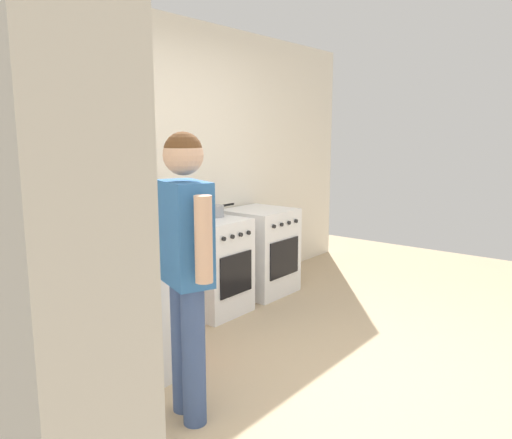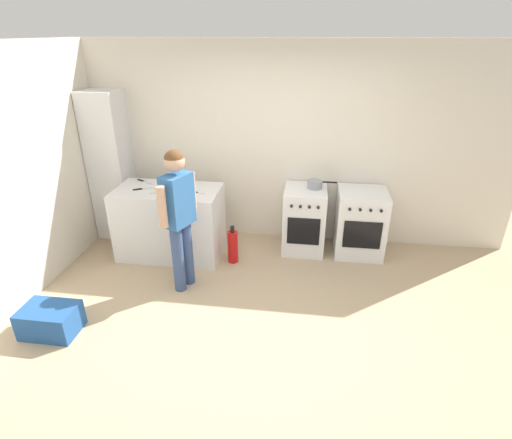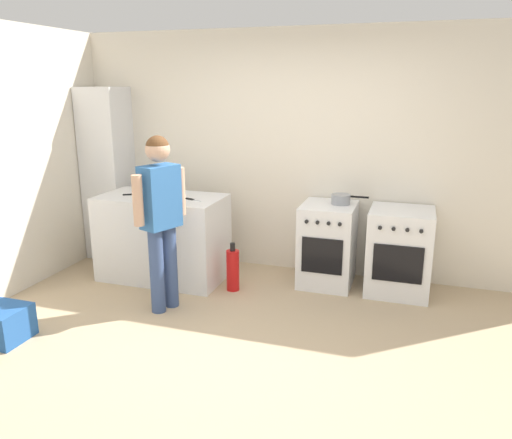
% 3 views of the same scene
% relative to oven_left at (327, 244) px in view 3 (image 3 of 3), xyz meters
% --- Properties ---
extents(ground_plane, '(8.00, 8.00, 0.00)m').
position_rel_oven_left_xyz_m(ground_plane, '(-0.35, -1.58, -0.43)').
color(ground_plane, tan).
extents(back_wall, '(6.00, 0.10, 2.60)m').
position_rel_oven_left_xyz_m(back_wall, '(-0.35, 0.37, 0.87)').
color(back_wall, silver).
rests_on(back_wall, ground).
extents(side_wall_left, '(0.10, 3.10, 2.60)m').
position_rel_oven_left_xyz_m(side_wall_left, '(-2.95, -1.18, 0.87)').
color(side_wall_left, silver).
rests_on(side_wall_left, ground).
extents(counter_unit, '(1.30, 0.70, 0.90)m').
position_rel_oven_left_xyz_m(counter_unit, '(-1.70, -0.38, 0.02)').
color(counter_unit, silver).
rests_on(counter_unit, ground).
extents(oven_left, '(0.54, 0.62, 0.85)m').
position_rel_oven_left_xyz_m(oven_left, '(0.00, 0.00, 0.00)').
color(oven_left, white).
rests_on(oven_left, ground).
extents(oven_right, '(0.61, 0.62, 0.85)m').
position_rel_oven_left_xyz_m(oven_right, '(0.72, 0.00, 0.00)').
color(oven_right, white).
rests_on(oven_right, ground).
extents(pot, '(0.37, 0.19, 0.10)m').
position_rel_oven_left_xyz_m(pot, '(0.11, 0.06, 0.48)').
color(pot, gray).
rests_on(pot, oven_left).
extents(knife_bread, '(0.32, 0.20, 0.01)m').
position_rel_oven_left_xyz_m(knife_bread, '(-1.96, -0.38, 0.48)').
color(knife_bread, silver).
rests_on(knife_bread, counter_unit).
extents(knife_paring, '(0.21, 0.09, 0.01)m').
position_rel_oven_left_xyz_m(knife_paring, '(-1.32, -0.44, 0.48)').
color(knife_paring, silver).
rests_on(knife_paring, counter_unit).
extents(knife_utility, '(0.25, 0.08, 0.01)m').
position_rel_oven_left_xyz_m(knife_utility, '(-1.73, -0.51, 0.48)').
color(knife_utility, silver).
rests_on(knife_utility, counter_unit).
extents(knife_chef, '(0.28, 0.19, 0.01)m').
position_rel_oven_left_xyz_m(knife_chef, '(-2.07, -0.16, 0.48)').
color(knife_chef, silver).
rests_on(knife_chef, counter_unit).
extents(person, '(0.31, 0.54, 1.61)m').
position_rel_oven_left_xyz_m(person, '(-1.32, -1.08, 0.53)').
color(person, '#384C7A').
rests_on(person, ground).
extents(fire_extinguisher, '(0.13, 0.13, 0.50)m').
position_rel_oven_left_xyz_m(fire_extinguisher, '(-0.87, -0.48, -0.21)').
color(fire_extinguisher, red).
rests_on(fire_extinguisher, ground).
extents(larder_cabinet, '(0.48, 0.44, 2.00)m').
position_rel_oven_left_xyz_m(larder_cabinet, '(-2.65, 0.10, 0.57)').
color(larder_cabinet, silver).
rests_on(larder_cabinet, ground).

